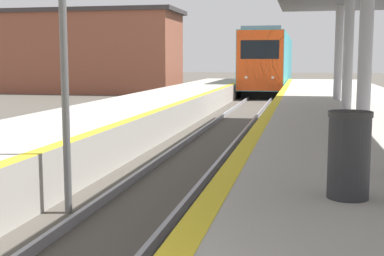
{
  "coord_description": "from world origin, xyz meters",
  "views": [
    {
      "loc": [
        2.6,
        -1.77,
        2.48
      ],
      "look_at": [
        -1.74,
        19.06,
        -0.27
      ],
      "focal_mm": 50.0,
      "sensor_mm": 36.0,
      "label": 1
    }
  ],
  "objects": [
    {
      "name": "station_building",
      "position": [
        -13.06,
        35.94,
        3.05
      ],
      "size": [
        13.72,
        5.61,
        6.07
      ],
      "color": "brown",
      "rests_on": "ground"
    },
    {
      "name": "train",
      "position": [
        0.0,
        40.8,
        2.28
      ],
      "size": [
        2.87,
        20.74,
        4.49
      ],
      "color": "black",
      "rests_on": "ground"
    },
    {
      "name": "trash_bin",
      "position": [
        3.1,
        4.15,
        1.45
      ],
      "size": [
        0.47,
        0.47,
        0.95
      ],
      "color": "#262628",
      "rests_on": "platform_right"
    }
  ]
}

